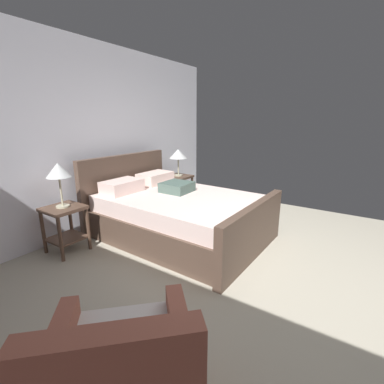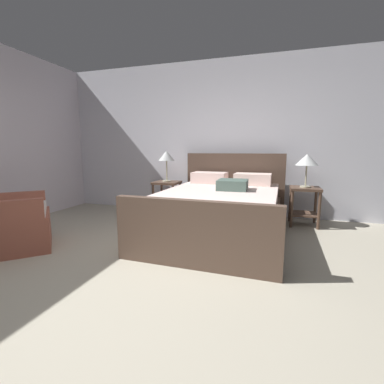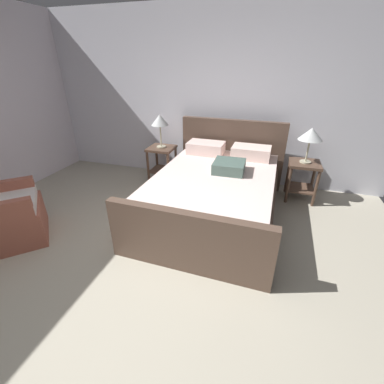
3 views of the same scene
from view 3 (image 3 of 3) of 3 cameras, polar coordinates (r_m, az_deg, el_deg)
ground_plane at (r=2.55m, az=-15.45°, el=-23.82°), size 5.70×6.08×0.02m
wall_back at (r=4.54m, az=3.86°, el=20.01°), size 5.82×0.12×2.74m
bed at (r=3.51m, az=5.27°, el=0.09°), size 1.76×2.37×1.11m
nightstand_right at (r=4.21m, az=23.42°, el=3.57°), size 0.44×0.44×0.60m
table_lamp_right at (r=4.03m, az=25.02°, el=11.48°), size 0.34×0.34×0.51m
nightstand_left at (r=4.59m, az=-6.72°, el=7.55°), size 0.44×0.44×0.60m
table_lamp_left at (r=4.42m, az=-7.18°, el=15.43°), size 0.29×0.29×0.55m
armchair at (r=3.68m, az=-36.79°, el=-4.20°), size 1.03×1.03×0.90m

